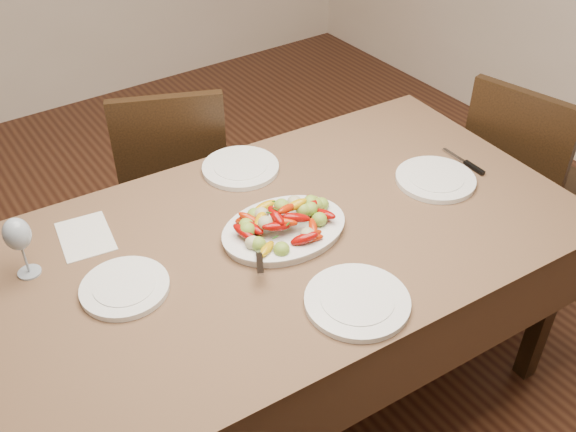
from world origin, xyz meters
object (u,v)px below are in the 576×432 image
(chair_far, at_px, (175,177))
(serving_platter, at_px, (284,231))
(plate_left, at_px, (125,288))
(plate_right, at_px, (435,179))
(plate_far, at_px, (241,168))
(dining_table, at_px, (288,317))
(wine_glass, at_px, (21,246))
(plate_near, at_px, (357,302))
(chair_right, at_px, (525,179))

(chair_far, xyz_separation_m, serving_platter, (-0.03, -0.86, 0.30))
(plate_left, xyz_separation_m, plate_right, (1.09, -0.11, 0.00))
(chair_far, height_order, plate_far, chair_far)
(dining_table, relative_size, wine_glass, 8.98)
(serving_platter, distance_m, plate_right, 0.59)
(plate_near, relative_size, wine_glass, 1.41)
(chair_far, bearing_deg, plate_near, 111.83)
(wine_glass, bearing_deg, serving_platter, -21.11)
(plate_far, xyz_separation_m, plate_near, (-0.08, -0.74, 0.00))
(plate_far, bearing_deg, chair_far, 95.46)
(chair_right, height_order, serving_platter, chair_right)
(chair_far, distance_m, wine_glass, 1.02)
(plate_right, distance_m, plate_far, 0.68)
(plate_near, bearing_deg, dining_table, 86.26)
(chair_far, relative_size, wine_glass, 4.64)
(dining_table, distance_m, plate_left, 0.65)
(dining_table, distance_m, chair_right, 1.23)
(serving_platter, distance_m, wine_glass, 0.75)
(plate_far, bearing_deg, serving_platter, -101.22)
(plate_left, bearing_deg, chair_far, 56.91)
(wine_glass, bearing_deg, plate_near, -42.39)
(dining_table, height_order, plate_right, plate_right)
(chair_right, xyz_separation_m, plate_near, (-1.25, -0.37, 0.29))
(wine_glass, bearing_deg, dining_table, -20.63)
(serving_platter, bearing_deg, wine_glass, 158.89)
(chair_far, height_order, plate_near, chair_far)
(plate_left, bearing_deg, chair_right, -1.40)
(chair_far, bearing_deg, serving_platter, 111.66)
(plate_near, bearing_deg, plate_left, 140.44)
(plate_near, bearing_deg, wine_glass, 137.61)
(dining_table, xyz_separation_m, wine_glass, (-0.71, 0.27, 0.48))
(chair_far, distance_m, plate_right, 1.12)
(chair_far, relative_size, plate_left, 3.85)
(plate_right, xyz_separation_m, plate_near, (-0.59, -0.30, 0.00))
(plate_near, bearing_deg, plate_far, 83.53)
(dining_table, distance_m, plate_right, 0.69)
(dining_table, xyz_separation_m, chair_far, (0.01, 0.86, 0.10))
(plate_near, xyz_separation_m, wine_glass, (-0.69, 0.63, 0.09))
(chair_right, bearing_deg, wine_glass, 69.91)
(chair_right, relative_size, serving_platter, 2.45)
(plate_near, bearing_deg, chair_right, 16.34)
(chair_right, xyz_separation_m, wine_glass, (-1.94, 0.26, 0.39))
(plate_right, distance_m, wine_glass, 1.33)
(dining_table, relative_size, serving_platter, 4.75)
(plate_left, relative_size, plate_far, 0.91)
(plate_far, bearing_deg, wine_glass, -171.90)
(dining_table, bearing_deg, plate_far, 80.95)
(plate_near, distance_m, wine_glass, 0.94)
(chair_right, bearing_deg, dining_table, 77.89)
(plate_far, bearing_deg, chair_right, -17.85)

